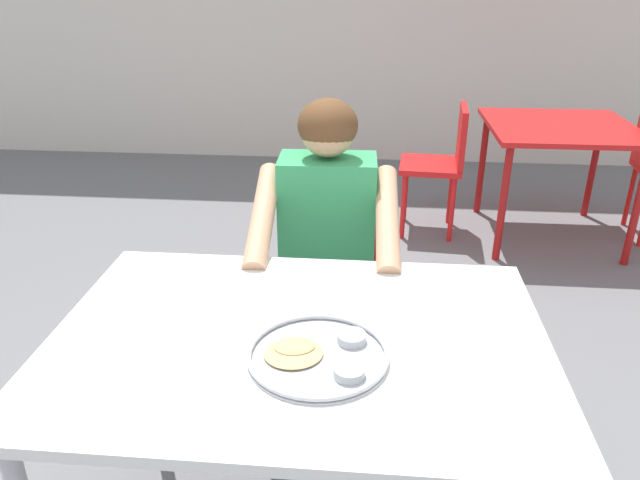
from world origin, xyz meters
name	(u,v)px	position (x,y,z in m)	size (l,w,h in m)	color
table_foreground	(299,359)	(0.00, -0.01, 0.69)	(1.24, 0.86, 0.76)	white
thali_tray	(319,354)	(0.06, -0.10, 0.77)	(0.34, 0.34, 0.03)	#B7BABF
chair_foreground	(329,271)	(0.01, 0.86, 0.49)	(0.41, 0.40, 0.83)	red
diner_foreground	(326,242)	(0.02, 0.64, 0.72)	(0.50, 0.56, 1.20)	#2E2E2E
table_background_red	(560,138)	(1.30, 2.40, 0.64)	(0.86, 0.88, 0.73)	red
chair_red_left	(442,159)	(0.61, 2.42, 0.49)	(0.41, 0.41, 0.82)	red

